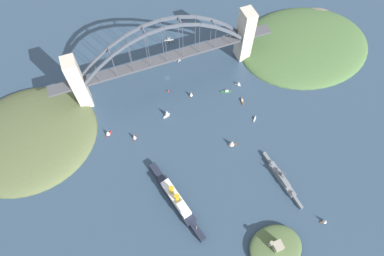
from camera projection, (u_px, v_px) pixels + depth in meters
ground_plane at (168, 78)px, 380.86m from camera, size 1400.00×1400.00×0.00m
harbor_arch_bridge at (165, 57)px, 350.79m from camera, size 254.33×18.67×81.97m
headland_west_shore at (304, 44)px, 408.74m from camera, size 168.56×137.05×22.48m
headland_east_shore at (31, 136)px, 340.65m from camera, size 142.24×131.87×26.57m
ocean_liner at (176, 199)px, 299.39m from camera, size 26.18×87.06×20.70m
naval_cruiser at (282, 179)px, 312.88m from camera, size 9.52×64.23×16.59m
fort_island_mid_harbor at (276, 248)px, 278.98m from camera, size 47.10×38.40×16.13m
seaplane_taxiing_near_bridge at (178, 60)px, 392.89m from camera, size 8.24×8.47×4.70m
seaplane_second_in_formation at (169, 40)px, 409.12m from camera, size 11.42×7.77×4.95m
small_boat_1 at (191, 94)px, 364.18m from camera, size 4.94×5.84×7.24m
small_boat_2 at (242, 101)px, 362.63m from camera, size 3.63×9.68×2.27m
small_boat_3 at (108, 133)px, 338.30m from camera, size 7.49×6.03×7.32m
small_boat_4 at (239, 84)px, 372.22m from camera, size 5.82×5.87×6.61m
small_boat_5 at (134, 137)px, 335.57m from camera, size 4.98×6.30×8.00m
small_boat_6 at (167, 113)px, 349.24m from camera, size 8.76×6.48×10.68m
small_boat_7 at (226, 91)px, 369.33m from camera, size 12.22×6.09×2.27m
small_boat_8 at (255, 119)px, 350.45m from camera, size 5.95×6.36×2.14m
small_boat_9 at (232, 143)px, 331.21m from camera, size 9.16×5.51×9.08m
small_boat_10 at (325, 221)px, 291.41m from camera, size 6.48×4.52×6.99m
channel_marker_buoy at (168, 91)px, 369.45m from camera, size 2.20×2.20×2.75m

